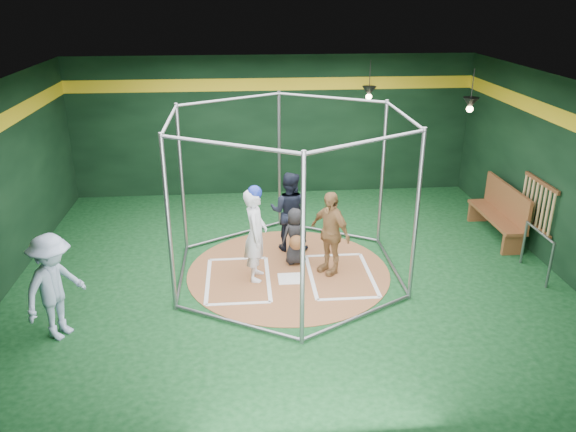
{
  "coord_description": "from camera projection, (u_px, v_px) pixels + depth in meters",
  "views": [
    {
      "loc": [
        -0.82,
        -9.38,
        4.97
      ],
      "look_at": [
        0.0,
        0.1,
        1.1
      ],
      "focal_mm": 35.0,
      "sensor_mm": 36.0,
      "label": 1
    }
  ],
  "objects": [
    {
      "name": "room_shell",
      "position": [
        288.0,
        184.0,
        9.94
      ],
      "size": [
        10.1,
        9.1,
        3.53
      ],
      "color": "#0B3315",
      "rests_on": "ground"
    },
    {
      "name": "batter_box_right",
      "position": [
        340.0,
        275.0,
        10.43
      ],
      "size": [
        1.17,
        1.77,
        0.01
      ],
      "color": "white",
      "rests_on": "clay_disc"
    },
    {
      "name": "home_plate",
      "position": [
        290.0,
        279.0,
        10.31
      ],
      "size": [
        0.43,
        0.43,
        0.01
      ],
      "primitive_type": "cube",
      "color": "white",
      "rests_on": "clay_disc"
    },
    {
      "name": "batter_figure",
      "position": [
        255.0,
        233.0,
        10.03
      ],
      "size": [
        0.48,
        0.67,
        1.79
      ],
      "color": "white",
      "rests_on": "clay_disc"
    },
    {
      "name": "bystander_blue",
      "position": [
        54.0,
        287.0,
        8.35
      ],
      "size": [
        1.08,
        1.26,
        1.69
      ],
      "primitive_type": "imported",
      "rotation": [
        0.0,
        0.0,
        1.06
      ],
      "color": "#A4B7D9",
      "rests_on": "ground"
    },
    {
      "name": "visitor_leopard",
      "position": [
        330.0,
        233.0,
        10.3
      ],
      "size": [
        0.87,
        0.98,
        1.59
      ],
      "primitive_type": "imported",
      "rotation": [
        0.0,
        0.0,
        -0.93
      ],
      "color": "tan",
      "rests_on": "clay_disc"
    },
    {
      "name": "catcher_figure",
      "position": [
        295.0,
        237.0,
        10.71
      ],
      "size": [
        0.63,
        0.65,
        1.12
      ],
      "color": "black",
      "rests_on": "clay_disc"
    },
    {
      "name": "umpire",
      "position": [
        289.0,
        211.0,
        11.22
      ],
      "size": [
        0.95,
        0.84,
        1.64
      ],
      "primitive_type": "imported",
      "rotation": [
        0.0,
        0.0,
        2.82
      ],
      "color": "black",
      "rests_on": "clay_disc"
    },
    {
      "name": "clay_disc",
      "position": [
        288.0,
        272.0,
        10.59
      ],
      "size": [
        3.8,
        3.8,
        0.01
      ],
      "primitive_type": "cylinder",
      "color": "#945A35",
      "rests_on": "ground"
    },
    {
      "name": "pendant_lamp_near",
      "position": [
        369.0,
        91.0,
        13.06
      ],
      "size": [
        0.34,
        0.34,
        0.9
      ],
      "color": "black",
      "rests_on": "room_shell"
    },
    {
      "name": "pendant_lamp_far",
      "position": [
        470.0,
        103.0,
        11.73
      ],
      "size": [
        0.34,
        0.34,
        0.9
      ],
      "color": "black",
      "rests_on": "room_shell"
    },
    {
      "name": "dugout_bench",
      "position": [
        501.0,
        211.0,
        11.9
      ],
      "size": [
        0.46,
        1.98,
        1.16
      ],
      "color": "brown",
      "rests_on": "ground"
    },
    {
      "name": "steel_railing",
      "position": [
        538.0,
        246.0,
        10.28
      ],
      "size": [
        0.05,
        1.03,
        0.88
      ],
      "color": "gray",
      "rests_on": "ground"
    },
    {
      "name": "bat_rack",
      "position": [
        537.0,
        204.0,
        10.96
      ],
      "size": [
        0.07,
        1.25,
        0.98
      ],
      "color": "brown",
      "rests_on": "room_shell"
    },
    {
      "name": "batter_box_left",
      "position": [
        238.0,
        279.0,
        10.28
      ],
      "size": [
        1.17,
        1.77,
        0.01
      ],
      "color": "white",
      "rests_on": "clay_disc"
    },
    {
      "name": "batting_cage",
      "position": [
        288.0,
        197.0,
        10.03
      ],
      "size": [
        4.05,
        4.67,
        3.0
      ],
      "color": "gray",
      "rests_on": "ground"
    }
  ]
}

